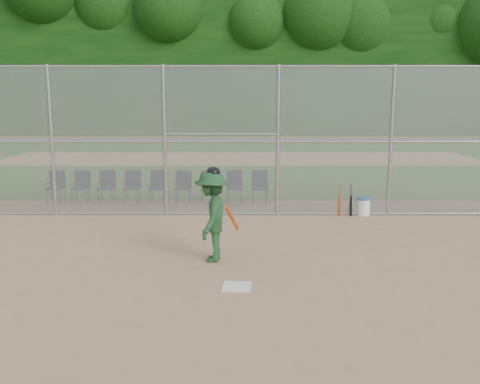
{
  "coord_description": "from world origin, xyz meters",
  "views": [
    {
      "loc": [
        0.03,
        -9.15,
        3.24
      ],
      "look_at": [
        0.0,
        2.5,
        1.1
      ],
      "focal_mm": 40.0,
      "sensor_mm": 36.0,
      "label": 1
    }
  ],
  "objects_px": {
    "home_plate": "(237,286)",
    "water_cooler": "(363,206)",
    "batter_at_plate": "(212,216)",
    "chair_0": "(55,187)"
  },
  "relations": [
    {
      "from": "home_plate",
      "to": "water_cooler",
      "type": "bearing_deg",
      "value": 58.54
    },
    {
      "from": "home_plate",
      "to": "batter_at_plate",
      "type": "height_order",
      "value": "batter_at_plate"
    },
    {
      "from": "home_plate",
      "to": "batter_at_plate",
      "type": "distance_m",
      "value": 1.81
    },
    {
      "from": "home_plate",
      "to": "chair_0",
      "type": "bearing_deg",
      "value": 127.62
    },
    {
      "from": "water_cooler",
      "to": "chair_0",
      "type": "distance_m",
      "value": 9.08
    },
    {
      "from": "batter_at_plate",
      "to": "water_cooler",
      "type": "distance_m",
      "value": 5.66
    },
    {
      "from": "home_plate",
      "to": "water_cooler",
      "type": "height_order",
      "value": "water_cooler"
    },
    {
      "from": "chair_0",
      "to": "home_plate",
      "type": "bearing_deg",
      "value": -52.38
    },
    {
      "from": "water_cooler",
      "to": "chair_0",
      "type": "bearing_deg",
      "value": 169.66
    },
    {
      "from": "batter_at_plate",
      "to": "water_cooler",
      "type": "relative_size",
      "value": 3.91
    }
  ]
}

